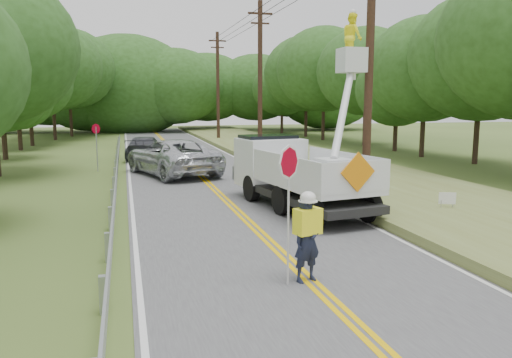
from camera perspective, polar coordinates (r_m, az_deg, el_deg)
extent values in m
plane|color=#3B5021|center=(9.38, 9.67, -14.65)|extent=(140.00, 140.00, 0.00)
cube|color=#474649|center=(22.42, -5.20, -0.73)|extent=(7.20, 96.00, 0.02)
cube|color=#F8BE01|center=(22.40, -5.45, -0.71)|extent=(0.12, 96.00, 0.00)
cube|color=#F8BE01|center=(22.43, -4.95, -0.69)|extent=(0.12, 96.00, 0.00)
cube|color=silver|center=(22.12, -14.05, -1.05)|extent=(0.12, 96.00, 0.00)
cube|color=silver|center=(23.22, 3.22, -0.34)|extent=(0.12, 96.00, 0.00)
cube|color=#A1A6AA|center=(9.44, -17.00, -12.46)|extent=(0.12, 0.14, 0.70)
cube|color=#A1A6AA|center=(12.29, -16.48, -7.45)|extent=(0.12, 0.14, 0.70)
cube|color=#A1A6AA|center=(15.19, -16.17, -4.33)|extent=(0.12, 0.14, 0.70)
cube|color=#A1A6AA|center=(18.13, -15.96, -2.22)|extent=(0.12, 0.14, 0.70)
cube|color=#A1A6AA|center=(21.08, -15.81, -0.70)|extent=(0.12, 0.14, 0.70)
cube|color=#A1A6AA|center=(24.05, -15.69, 0.44)|extent=(0.12, 0.14, 0.70)
cube|color=#A1A6AA|center=(27.02, -15.61, 1.34)|extent=(0.12, 0.14, 0.70)
cube|color=#A1A6AA|center=(30.00, -15.53, 2.06)|extent=(0.12, 0.14, 0.70)
cube|color=#A1A6AA|center=(32.98, -15.48, 2.64)|extent=(0.12, 0.14, 0.70)
cube|color=#A1A6AA|center=(35.97, -15.43, 3.13)|extent=(0.12, 0.14, 0.70)
cube|color=#A1A6AA|center=(38.96, -15.39, 3.55)|extent=(0.12, 0.14, 0.70)
cube|color=#A1A6AA|center=(41.95, -15.35, 3.90)|extent=(0.12, 0.14, 0.70)
cube|color=#A1A6AA|center=(44.94, -15.32, 4.21)|extent=(0.12, 0.14, 0.70)
cube|color=#A1A6AA|center=(23.02, -15.51, 0.72)|extent=(0.05, 48.00, 0.34)
cylinder|color=black|center=(18.94, 12.73, 12.50)|extent=(0.30, 0.30, 10.00)
cylinder|color=black|center=(32.98, 0.47, 11.05)|extent=(0.30, 0.30, 10.00)
cube|color=black|center=(33.41, 0.48, 18.27)|extent=(1.60, 0.12, 0.12)
cube|color=black|center=(33.32, 0.47, 17.25)|extent=(1.20, 0.10, 0.10)
cylinder|color=black|center=(47.61, -4.34, 10.34)|extent=(0.30, 0.30, 10.00)
cube|color=black|center=(47.91, -4.40, 15.37)|extent=(1.60, 0.12, 0.12)
cube|color=black|center=(47.85, -4.39, 14.65)|extent=(1.20, 0.10, 0.10)
cube|color=brown|center=(24.56, 11.35, 0.30)|extent=(7.00, 96.00, 0.30)
cylinder|color=#332319|center=(35.97, -26.64, 3.97)|extent=(0.32, 0.32, 2.52)
ellipsoid|color=#254917|center=(35.89, -26.99, 8.88)|extent=(5.88, 5.88, 5.18)
cylinder|color=#332319|center=(42.40, -25.21, 4.49)|extent=(0.32, 0.32, 2.26)
ellipsoid|color=#254917|center=(42.32, -25.46, 8.21)|extent=(5.27, 5.27, 4.64)
cylinder|color=#332319|center=(46.27, -24.13, 5.34)|extent=(0.32, 0.32, 3.05)
ellipsoid|color=#254917|center=(46.25, -24.42, 9.95)|extent=(7.12, 7.12, 6.26)
cylinder|color=#332319|center=(52.18, -21.91, 6.33)|extent=(0.32, 0.32, 4.04)
ellipsoid|color=#254917|center=(52.25, -22.23, 11.74)|extent=(9.43, 9.43, 8.29)
cylinder|color=#332319|center=(57.02, -20.25, 6.60)|extent=(0.32, 0.32, 4.09)
ellipsoid|color=#254917|center=(57.09, -20.53, 11.61)|extent=(9.54, 9.54, 8.39)
cylinder|color=#332319|center=(32.64, 23.73, 4.75)|extent=(0.32, 0.32, 3.64)
ellipsoid|color=#254917|center=(32.68, 24.22, 12.55)|extent=(8.50, 8.50, 7.48)
cylinder|color=#332319|center=(35.49, 18.36, 5.09)|extent=(0.32, 0.32, 3.36)
ellipsoid|color=#254917|center=(35.49, 18.69, 11.72)|extent=(7.85, 7.85, 6.91)
cylinder|color=#332319|center=(39.14, 15.52, 5.01)|extent=(0.32, 0.32, 2.66)
ellipsoid|color=#254917|center=(39.07, 15.72, 9.77)|extent=(6.22, 6.22, 5.47)
cylinder|color=#332319|center=(44.02, 12.23, 6.12)|extent=(0.32, 0.32, 3.59)
ellipsoid|color=#254917|center=(44.05, 12.42, 11.83)|extent=(8.38, 8.38, 7.38)
cylinder|color=#332319|center=(49.05, 7.63, 6.68)|extent=(0.32, 0.32, 3.90)
ellipsoid|color=#254917|center=(49.10, 7.74, 12.24)|extent=(9.09, 9.09, 8.00)
cylinder|color=#332319|center=(53.53, 5.68, 6.84)|extent=(0.32, 0.32, 3.82)
ellipsoid|color=#254917|center=(53.58, 5.75, 11.83)|extent=(8.90, 8.90, 7.84)
cylinder|color=#332319|center=(59.11, 2.95, 6.65)|extent=(0.32, 0.32, 2.97)
ellipsoid|color=#254917|center=(59.09, 2.98, 10.17)|extent=(6.94, 6.94, 6.11)
ellipsoid|color=#254917|center=(67.13, -26.62, 9.42)|extent=(12.99, 9.74, 9.74)
ellipsoid|color=#254917|center=(65.67, -22.50, 9.72)|extent=(12.51, 9.38, 9.38)
ellipsoid|color=#254917|center=(64.35, -18.29, 9.97)|extent=(14.35, 10.76, 10.76)
ellipsoid|color=#254917|center=(63.98, -14.36, 10.15)|extent=(16.61, 12.46, 12.46)
ellipsoid|color=#254917|center=(62.53, -9.27, 10.34)|extent=(12.19, 9.14, 9.14)
ellipsoid|color=#254917|center=(66.49, -5.55, 10.32)|extent=(11.73, 8.80, 8.80)
ellipsoid|color=#254917|center=(67.04, 0.11, 10.34)|extent=(11.56, 8.67, 8.67)
ellipsoid|color=#254917|center=(67.30, 3.59, 10.32)|extent=(10.27, 7.70, 7.70)
ellipsoid|color=#254917|center=(67.05, 8.01, 10.26)|extent=(14.39, 10.79, 10.79)
imported|color=#191E33|center=(10.43, 5.85, -6.91)|extent=(0.73, 0.59, 1.75)
cube|color=yellow|center=(10.33, 5.88, -4.78)|extent=(0.61, 0.47, 0.53)
ellipsoid|color=white|center=(10.23, 5.92, -2.12)|extent=(0.33, 0.33, 0.26)
cylinder|color=#B7B7B7|center=(10.12, 3.67, -5.32)|extent=(0.04, 0.04, 2.45)
cylinder|color=#A9001A|center=(9.89, 3.74, 1.92)|extent=(0.56, 0.47, 0.70)
cylinder|color=black|center=(14.77, 6.43, -3.80)|extent=(0.45, 1.00, 0.97)
cylinder|color=black|center=(15.86, 12.77, -3.09)|extent=(0.45, 1.00, 0.97)
cylinder|color=black|center=(16.50, 2.92, -2.41)|extent=(0.45, 1.00, 0.97)
cylinder|color=black|center=(17.48, 8.85, -1.87)|extent=(0.45, 1.00, 0.97)
cylinder|color=black|center=(18.75, -0.53, -1.04)|extent=(0.45, 1.00, 0.97)
cylinder|color=black|center=(19.62, 4.90, -0.63)|extent=(0.45, 1.00, 0.97)
cube|color=black|center=(17.22, 5.48, -1.73)|extent=(3.10, 6.71, 0.25)
cube|color=silver|center=(16.53, 6.69, -0.42)|extent=(3.01, 4.95, 0.22)
cube|color=silver|center=(15.91, 3.18, 1.11)|extent=(0.78, 4.59, 0.91)
cube|color=silver|center=(17.06, 10.03, 1.51)|extent=(0.78, 4.59, 0.91)
cube|color=silver|center=(14.54, 11.31, 0.22)|extent=(2.30, 0.42, 0.91)
cube|color=silver|center=(19.49, 1.62, 1.94)|extent=(2.54, 2.25, 1.82)
cube|color=black|center=(19.61, 1.37, 3.91)|extent=(2.20, 1.61, 0.76)
cube|color=silver|center=(15.52, 8.79, 0.82)|extent=(1.04, 1.04, 0.81)
cube|color=silver|center=(18.64, 10.78, 13.07)|extent=(0.86, 0.86, 0.86)
imported|color=yellow|center=(18.72, 10.86, 15.52)|extent=(0.62, 0.80, 1.65)
cube|color=orange|center=(14.46, 11.48, 0.77)|extent=(1.13, 0.22, 1.14)
imported|color=silver|center=(25.81, -9.49, 2.49)|extent=(4.91, 7.12, 1.81)
imported|color=#3C3E45|center=(33.23, -12.48, 3.48)|extent=(2.88, 5.28, 1.45)
cylinder|color=#A1A6AA|center=(28.06, -17.60, 3.24)|extent=(0.06, 0.06, 2.38)
cylinder|color=#A9001A|center=(27.98, -17.71, 5.45)|extent=(0.43, 0.37, 0.54)
cube|color=white|center=(17.45, 20.87, -2.06)|extent=(0.52, 0.22, 0.38)
cylinder|color=#A1A6AA|center=(17.39, 20.23, -3.15)|extent=(0.02, 0.02, 0.54)
cylinder|color=#A1A6AA|center=(17.64, 21.39, -3.05)|extent=(0.02, 0.02, 0.54)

